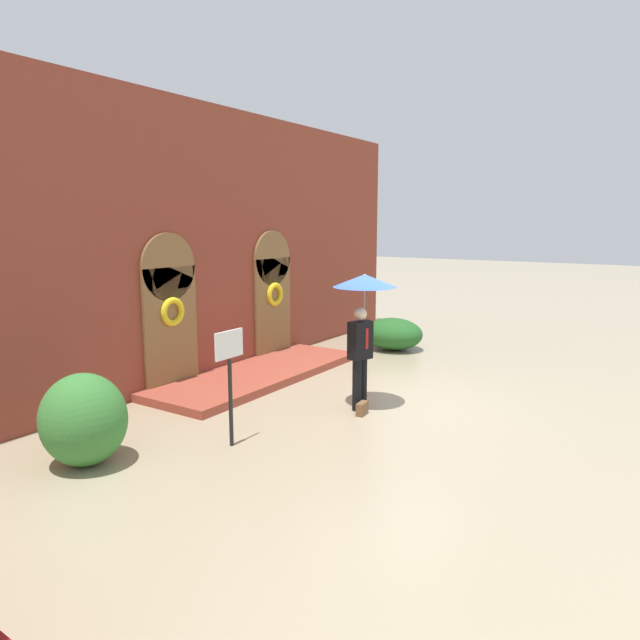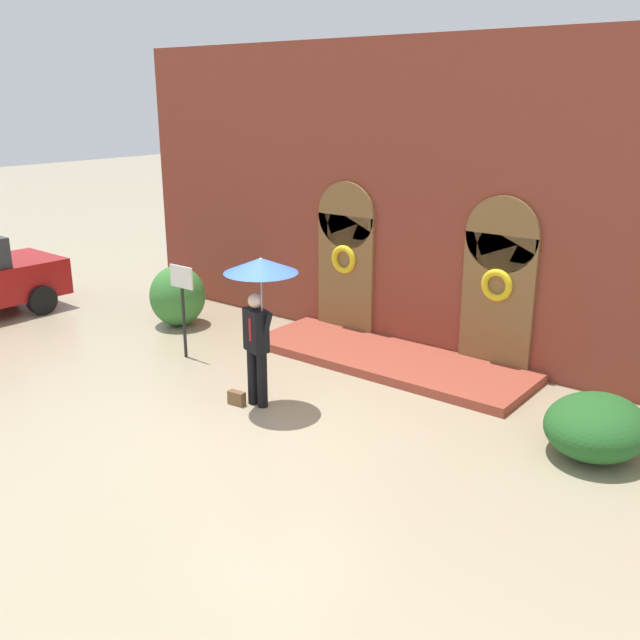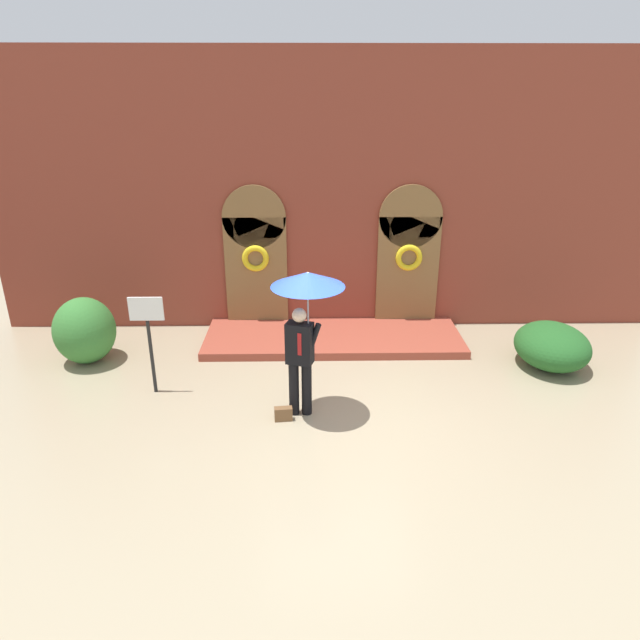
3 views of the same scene
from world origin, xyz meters
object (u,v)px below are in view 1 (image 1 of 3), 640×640
handbag (362,409)px  shrub_right (393,334)px  sign_post (230,369)px  person_with_umbrella (363,300)px  shrub_left (84,420)px

handbag → shrub_right: shrub_right is taller
handbag → sign_post: (-2.23, 0.95, 1.05)m
person_with_umbrella → shrub_left: person_with_umbrella is taller
sign_post → shrub_left: bearing=142.2°
handbag → person_with_umbrella: bearing=22.9°
sign_post → shrub_right: size_ratio=1.11×
person_with_umbrella → handbag: 1.85m
shrub_left → shrub_right: 8.71m
person_with_umbrella → shrub_left: 4.78m
person_with_umbrella → sign_post: 2.80m
shrub_left → shrub_right: size_ratio=0.81×
person_with_umbrella → shrub_right: bearing=19.5°
person_with_umbrella → shrub_right: size_ratio=1.53×
shrub_left → person_with_umbrella: bearing=-25.3°
sign_post → shrub_left: sign_post is taller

